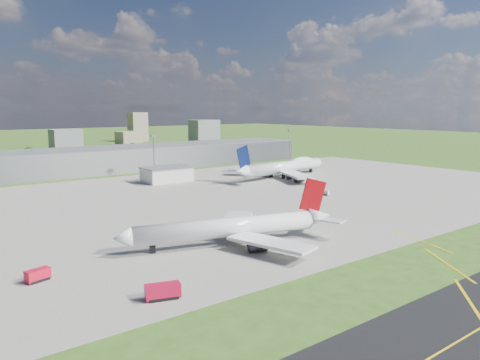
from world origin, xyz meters
TOP-DOWN VIEW (x-y plane):
  - ground at (0.00, 150.00)m, footprint 1400.00×1400.00m
  - apron at (10.00, 40.00)m, footprint 360.00×190.00m
  - terminal at (0.00, 165.00)m, footprint 300.00×42.00m
  - ops_building at (10.00, 100.00)m, footprint 26.00×16.00m
  - mast_center at (10.00, 115.00)m, footprint 3.50×2.00m
  - mast_east at (120.00, 115.00)m, footprint 3.50×2.00m
  - airliner_red_twin at (-33.65, -21.88)m, footprint 68.79×52.54m
  - airliner_blue_quad at (75.65, 73.14)m, footprint 81.49×63.44m
  - fire_truck at (-71.36, -45.94)m, footprint 8.18×5.07m
  - crash_tender at (-90.15, -18.15)m, footprint 6.17×3.90m
  - tug_yellow at (-44.69, -6.39)m, footprint 3.68×2.60m
  - van_white_near at (49.03, 16.87)m, footprint 3.88×5.55m
  - van_white_far at (70.90, 46.25)m, footprint 4.83×3.54m
  - bldg_c at (20.00, 310.00)m, footprint 26.00×20.00m
  - bldg_ce at (100.00, 350.00)m, footprint 22.00×24.00m
  - bldg_e at (180.00, 320.00)m, footprint 30.00×22.00m
  - bldg_tall_e at (140.00, 410.00)m, footprint 20.00×18.00m
  - tree_c at (-20.00, 280.00)m, footprint 8.10×8.10m
  - tree_e at (70.00, 275.00)m, footprint 7.65×7.65m
  - tree_far_e at (160.00, 285.00)m, footprint 6.30×6.30m

SIDE VIEW (x-z plane):
  - ground at x=0.00m, z-range 0.00..0.00m
  - apron at x=10.00m, z-range 0.00..0.08m
  - tug_yellow at x=-44.69m, z-range 0.04..1.73m
  - van_white_far at x=70.90m, z-range 0.02..2.32m
  - van_white_near at x=49.03m, z-range 0.01..2.60m
  - crash_tender at x=-90.15m, z-range 0.00..3.02m
  - fire_truck at x=-71.36m, z-range 0.00..3.41m
  - ops_building at x=10.00m, z-range 0.00..8.00m
  - tree_far_e at x=160.00m, z-range 0.68..8.38m
  - airliner_red_twin at x=-33.65m, z-range -4.49..14.73m
  - tree_e at x=70.00m, z-range 0.84..10.19m
  - tree_c at x=-20.00m, z-range 0.89..10.79m
  - airliner_blue_quad at x=75.65m, z-range -4.73..16.57m
  - terminal at x=0.00m, z-range 0.00..15.00m
  - bldg_ce at x=100.00m, z-range 0.00..16.00m
  - bldg_c at x=20.00m, z-range 0.00..22.00m
  - bldg_e at x=180.00m, z-range 0.00..28.00m
  - mast_center at x=10.00m, z-range 4.76..30.66m
  - mast_east at x=120.00m, z-range 4.76..30.66m
  - bldg_tall_e at x=140.00m, z-range 0.00..36.00m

